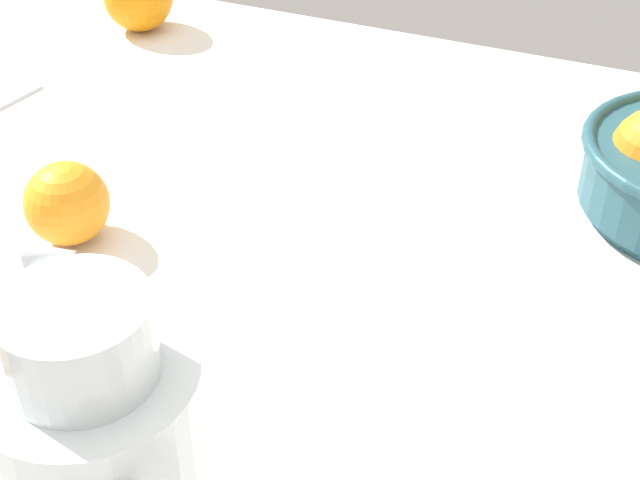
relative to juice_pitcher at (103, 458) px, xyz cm
name	(u,v)px	position (x,y,z in cm)	size (l,w,h in cm)	color
ground_plane	(294,319)	(1.14, 23.95, -8.61)	(129.51, 106.28, 3.00)	white
juice_pitcher	(103,458)	(0.00, 0.00, 0.00)	(14.58, 13.66, 19.41)	white
loose_orange_1	(67,203)	(-20.52, 24.76, -3.42)	(7.38, 7.38, 7.38)	orange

